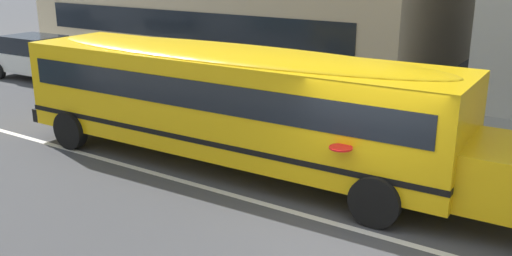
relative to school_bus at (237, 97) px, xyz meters
name	(u,v)px	position (x,y,z in m)	size (l,w,h in m)	color
ground_plane	(357,230)	(3.54, -1.38, -1.60)	(400.00, 400.00, 0.00)	#424244
sidewalk_far	(465,127)	(3.54, 5.91, -1.60)	(120.00, 3.00, 0.01)	gray
lane_centreline	(357,230)	(3.54, -1.38, -1.60)	(110.00, 0.16, 0.01)	silver
school_bus	(237,97)	(0.00, 0.00, 0.00)	(12.11, 2.88, 2.70)	yellow
parked_car_white_far_corner	(37,57)	(-11.87, 3.46, -0.76)	(3.96, 1.99, 1.64)	silver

